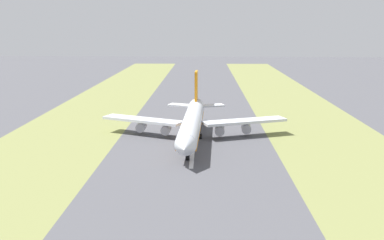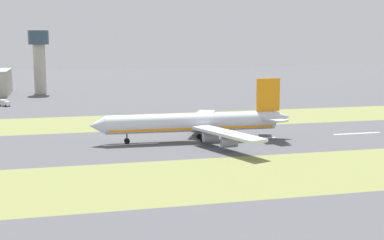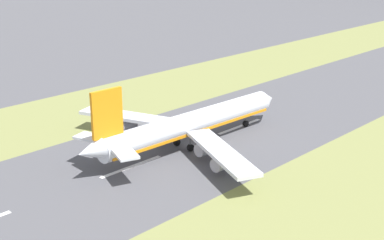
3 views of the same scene
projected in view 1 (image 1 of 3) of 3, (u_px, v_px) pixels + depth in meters
The scene contains 7 objects.
ground_plane at pixel (194, 141), 146.55m from camera, with size 800.00×800.00×0.00m, color #4C4C51.
grass_median_west at pixel (332, 142), 145.34m from camera, with size 40.00×600.00×0.01m, color olive.
grass_median_east at pixel (57, 140), 147.75m from camera, with size 40.00×600.00×0.01m, color olive.
centreline_dash_near at pixel (197, 108), 205.30m from camera, with size 1.20×18.00×0.01m, color silver.
centreline_dash_mid at pixel (195, 127), 166.18m from camera, with size 1.20×18.00×0.01m, color silver.
centreline_dash_far at pixel (192, 159), 127.06m from camera, with size 1.20×18.00×0.01m, color silver.
airplane_main_jet at pixel (192, 122), 147.25m from camera, with size 64.10×67.15×20.20m.
Camera 1 is at (-3.35, 141.91, 37.07)m, focal length 42.00 mm.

